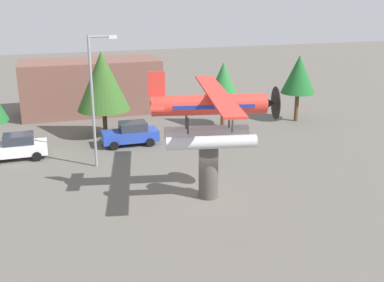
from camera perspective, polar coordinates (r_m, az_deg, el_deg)
ground_plane at (r=27.01m, az=1.97°, el=-6.75°), size 140.00×140.00×0.00m
display_pedestal at (r=26.38m, az=2.01°, el=-3.56°), size 1.10×1.10×3.22m
floatplane_monument at (r=25.39m, az=2.38°, el=3.37°), size 7.14×10.41×4.00m
car_near_white at (r=34.79m, az=-20.50°, el=-0.66°), size 4.20×2.02×1.76m
car_mid_blue at (r=35.91m, az=-7.43°, el=0.90°), size 4.20×2.02×1.76m
streetlight_primary at (r=30.81m, az=-11.70°, el=5.67°), size 1.84×0.28×8.60m
storefront_building at (r=46.13m, az=-12.15°, el=6.48°), size 12.86×5.46×5.00m
tree_east at (r=37.50m, az=-10.79°, el=7.16°), size 4.15×4.15×6.83m
tree_center_back at (r=40.06m, az=3.82°, el=7.12°), size 2.97×2.97×5.52m
tree_far_east at (r=42.64m, az=12.81°, el=7.85°), size 3.00×3.00×5.89m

